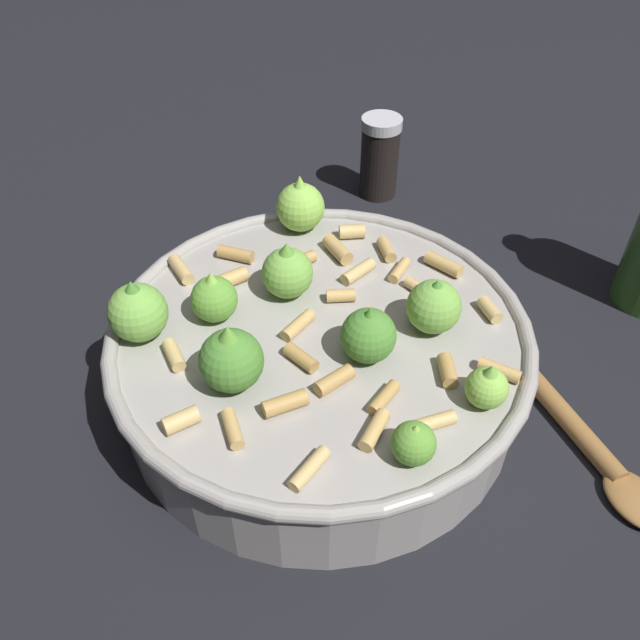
% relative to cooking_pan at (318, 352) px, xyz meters
% --- Properties ---
extents(ground_plane, '(2.40, 2.40, 0.00)m').
position_rel_cooking_pan_xyz_m(ground_plane, '(-0.00, 0.00, -0.04)').
color(ground_plane, black).
extents(cooking_pan, '(0.33, 0.33, 0.12)m').
position_rel_cooking_pan_xyz_m(cooking_pan, '(0.00, 0.00, 0.00)').
color(cooking_pan, '#9E9993').
rests_on(cooking_pan, ground).
extents(pepper_shaker, '(0.05, 0.05, 0.09)m').
position_rel_cooking_pan_xyz_m(pepper_shaker, '(-0.08, -0.30, 0.00)').
color(pepper_shaker, black).
rests_on(pepper_shaker, ground).
extents(wooden_spoon, '(0.10, 0.23, 0.02)m').
position_rel_cooking_pan_xyz_m(wooden_spoon, '(-0.19, 0.05, -0.04)').
color(wooden_spoon, olive).
rests_on(wooden_spoon, ground).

